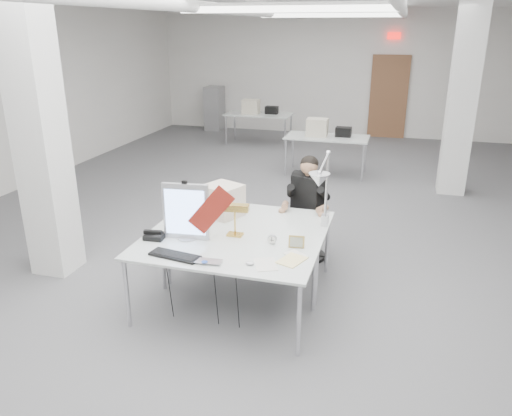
# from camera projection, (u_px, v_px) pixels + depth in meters

# --- Properties ---
(room_shell) EXTENTS (10.04, 14.04, 3.24)m
(room_shell) POSITION_uv_depth(u_px,v_px,m) (288.00, 110.00, 6.83)
(room_shell) COLOR #565659
(room_shell) RESTS_ON ground
(desk_main) EXTENTS (1.80, 0.90, 0.02)m
(desk_main) POSITION_uv_depth(u_px,v_px,m) (222.00, 251.00, 4.79)
(desk_main) COLOR silver
(desk_main) RESTS_ON room_shell
(desk_second) EXTENTS (1.80, 0.90, 0.02)m
(desk_second) POSITION_uv_depth(u_px,v_px,m) (249.00, 219.00, 5.60)
(desk_second) COLOR silver
(desk_second) RESTS_ON room_shell
(bg_desk_a) EXTENTS (1.60, 0.80, 0.02)m
(bg_desk_a) POSITION_uv_depth(u_px,v_px,m) (327.00, 137.00, 9.70)
(bg_desk_a) COLOR silver
(bg_desk_a) RESTS_ON room_shell
(bg_desk_b) EXTENTS (1.60, 0.80, 0.02)m
(bg_desk_b) POSITION_uv_depth(u_px,v_px,m) (259.00, 114.00, 12.21)
(bg_desk_b) COLOR silver
(bg_desk_b) RESTS_ON room_shell
(filing_cabinet) EXTENTS (0.45, 0.55, 1.20)m
(filing_cabinet) POSITION_uv_depth(u_px,v_px,m) (215.00, 108.00, 14.00)
(filing_cabinet) COLOR gray
(filing_cabinet) RESTS_ON room_shell
(office_chair) EXTENTS (0.73, 0.73, 1.12)m
(office_chair) POSITION_uv_depth(u_px,v_px,m) (308.00, 216.00, 6.17)
(office_chair) COLOR black
(office_chair) RESTS_ON room_shell
(seated_person) EXTENTS (0.72, 0.78, 0.94)m
(seated_person) POSITION_uv_depth(u_px,v_px,m) (308.00, 192.00, 6.01)
(seated_person) COLOR black
(seated_person) RESTS_ON office_chair
(monitor) EXTENTS (0.47, 0.10, 0.58)m
(monitor) POSITION_uv_depth(u_px,v_px,m) (186.00, 212.00, 4.96)
(monitor) COLOR #B8B9BD
(monitor) RESTS_ON desk_main
(pennant) EXTENTS (0.47, 0.09, 0.51)m
(pennant) POSITION_uv_depth(u_px,v_px,m) (211.00, 210.00, 4.83)
(pennant) COLOR maroon
(pennant) RESTS_ON monitor
(keyboard) EXTENTS (0.51, 0.24, 0.02)m
(keyboard) POSITION_uv_depth(u_px,v_px,m) (175.00, 256.00, 4.65)
(keyboard) COLOR black
(keyboard) RESTS_ON desk_main
(laptop) EXTENTS (0.31, 0.22, 0.02)m
(laptop) POSITION_uv_depth(u_px,v_px,m) (205.00, 264.00, 4.49)
(laptop) COLOR #B2B2B7
(laptop) RESTS_ON desk_main
(mouse) EXTENTS (0.09, 0.06, 0.03)m
(mouse) POSITION_uv_depth(u_px,v_px,m) (250.00, 263.00, 4.49)
(mouse) COLOR silver
(mouse) RESTS_ON desk_main
(bankers_lamp) EXTENTS (0.29, 0.14, 0.32)m
(bankers_lamp) POSITION_uv_depth(u_px,v_px,m) (235.00, 221.00, 5.07)
(bankers_lamp) COLOR gold
(bankers_lamp) RESTS_ON desk_main
(desk_phone) EXTENTS (0.21, 0.19, 0.05)m
(desk_phone) POSITION_uv_depth(u_px,v_px,m) (155.00, 236.00, 5.04)
(desk_phone) COLOR black
(desk_phone) RESTS_ON desk_main
(picture_frame_left) EXTENTS (0.13, 0.07, 0.10)m
(picture_frame_left) POSITION_uv_depth(u_px,v_px,m) (173.00, 224.00, 5.28)
(picture_frame_left) COLOR #9E7B44
(picture_frame_left) RESTS_ON desk_main
(picture_frame_right) EXTENTS (0.16, 0.06, 0.12)m
(picture_frame_right) POSITION_uv_depth(u_px,v_px,m) (297.00, 242.00, 4.82)
(picture_frame_right) COLOR tan
(picture_frame_right) RESTS_ON desk_main
(desk_clock) EXTENTS (0.09, 0.03, 0.09)m
(desk_clock) POSITION_uv_depth(u_px,v_px,m) (272.00, 239.00, 4.91)
(desk_clock) COLOR #B6B6BB
(desk_clock) RESTS_ON desk_main
(paper_stack_a) EXTENTS (0.28, 0.32, 0.01)m
(paper_stack_a) POSITION_uv_depth(u_px,v_px,m) (266.00, 264.00, 4.50)
(paper_stack_a) COLOR silver
(paper_stack_a) RESTS_ON desk_main
(paper_stack_b) EXTENTS (0.28, 0.32, 0.01)m
(paper_stack_b) POSITION_uv_depth(u_px,v_px,m) (292.00, 260.00, 4.57)
(paper_stack_b) COLOR #F7E294
(paper_stack_b) RESTS_ON desk_main
(paper_stack_c) EXTENTS (0.26, 0.24, 0.01)m
(paper_stack_c) POSITION_uv_depth(u_px,v_px,m) (296.00, 255.00, 4.68)
(paper_stack_c) COLOR silver
(paper_stack_c) RESTS_ON desk_main
(beige_monitor) EXTENTS (0.49, 0.48, 0.36)m
(beige_monitor) POSITION_uv_depth(u_px,v_px,m) (223.00, 200.00, 5.61)
(beige_monitor) COLOR beige
(beige_monitor) RESTS_ON desk_second
(architect_lamp) EXTENTS (0.43, 0.71, 0.87)m
(architect_lamp) POSITION_uv_depth(u_px,v_px,m) (323.00, 194.00, 5.01)
(architect_lamp) COLOR silver
(architect_lamp) RESTS_ON desk_second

